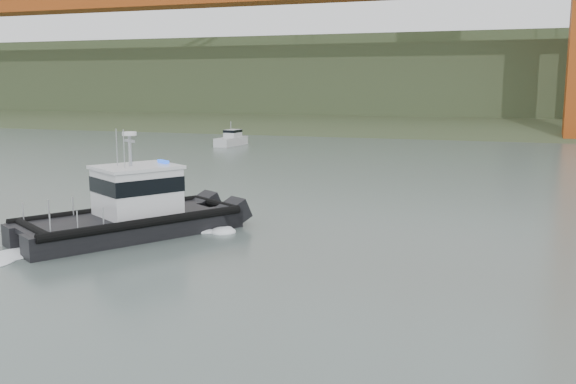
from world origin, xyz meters
name	(u,v)px	position (x,y,z in m)	size (l,w,h in m)	color
ground	(274,276)	(0.00, 0.00, 0.00)	(400.00, 400.00, 0.00)	#53625B
headlands	(467,89)	(0.00, 125.50, 7.05)	(500.00, 105.36, 27.12)	#354929
patrol_boat	(132,209)	(-9.75, 4.55, 1.44)	(9.85, 12.31, 5.73)	black
motorboat	(232,139)	(-25.63, 53.60, 0.82)	(2.46, 6.12, 3.29)	silver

